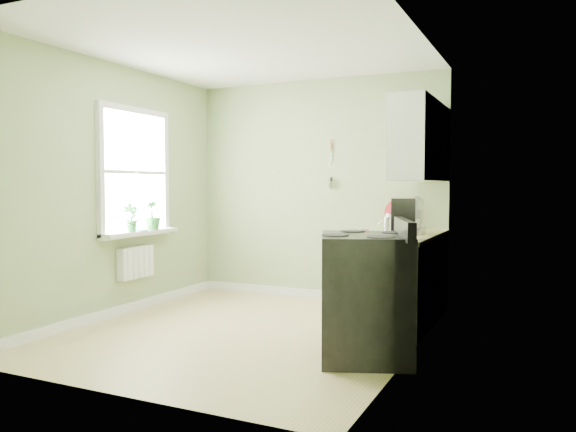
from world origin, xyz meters
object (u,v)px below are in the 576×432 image
at_px(coffee_maker, 403,220).
at_px(stand_mixer, 414,218).
at_px(kettle, 388,222).
at_px(stove, 366,295).

bearing_deg(coffee_maker, stand_mixer, 92.65).
xyz_separation_m(stand_mixer, kettle, (-0.33, 0.26, -0.06)).
relative_size(stove, kettle, 5.79).
xyz_separation_m(stove, coffee_maker, (0.13, 0.70, 0.58)).
bearing_deg(stove, coffee_maker, 79.33).
bearing_deg(stove, kettle, 98.39).
height_order(stand_mixer, coffee_maker, stand_mixer).
bearing_deg(kettle, stove, -81.61).
relative_size(stove, stand_mixer, 2.96).
height_order(stand_mixer, kettle, stand_mixer).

